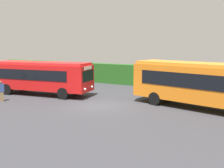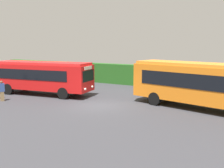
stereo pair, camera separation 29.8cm
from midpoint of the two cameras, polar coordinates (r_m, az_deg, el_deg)
ground_plane at (r=20.68m, az=-3.30°, el=-4.51°), size 64.00×64.00×0.00m
bus_red at (r=25.52m, az=-14.93°, el=1.67°), size 9.73×3.90×2.99m
bus_orange at (r=20.17m, az=18.15°, el=0.21°), size 10.70×4.64×3.29m
person_center at (r=23.73m, az=-22.53°, el=-1.30°), size 0.41×0.48×1.66m
hedge_row at (r=29.70m, az=7.79°, el=1.65°), size 44.00×1.00×2.28m
traffic_cone at (r=27.23m, az=8.82°, el=-0.78°), size 0.36×0.36×0.60m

